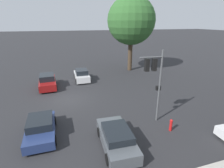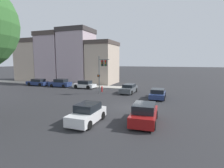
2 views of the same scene
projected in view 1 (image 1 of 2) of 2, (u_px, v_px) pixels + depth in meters
The scene contains 8 objects.
ground_plane at pixel (69, 100), 17.99m from camera, with size 300.00×300.00×0.00m, color #28282B.
street_tree at pixel (131, 21), 26.45m from camera, with size 7.27×7.27×11.36m.
traffic_signal at pixel (154, 74), 12.83m from camera, with size 0.52×1.90×5.70m.
crossing_car_0 at pixel (47, 82), 21.05m from camera, with size 4.35×2.14×1.61m.
crossing_car_1 at pixel (41, 128), 12.11m from camera, with size 4.09×2.01×1.31m.
crossing_car_2 at pixel (116, 138), 10.98m from camera, with size 4.34×2.06×1.38m.
crossing_car_3 at pixel (82, 75), 23.61m from camera, with size 3.93×1.87×1.56m.
fire_hydrant at pixel (171, 125), 12.72m from camera, with size 0.22×0.22×0.92m.
Camera 1 is at (16.98, -0.55, 7.57)m, focal length 28.00 mm.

